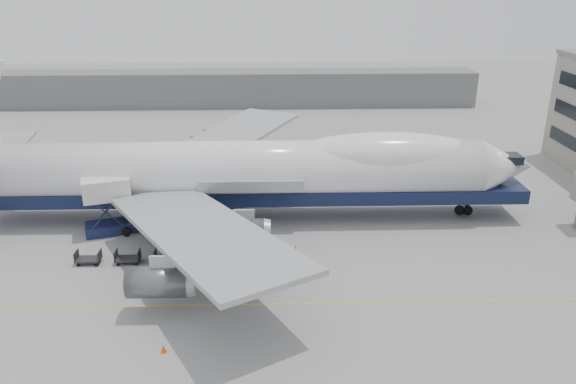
{
  "coord_description": "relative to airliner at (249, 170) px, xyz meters",
  "views": [
    {
      "loc": [
        3.19,
        -46.19,
        25.79
      ],
      "look_at": [
        4.76,
        6.0,
        5.36
      ],
      "focal_mm": 35.0,
      "sensor_mm": 36.0,
      "label": 1
    }
  ],
  "objects": [
    {
      "name": "ground",
      "position": [
        -0.64,
        -12.0,
        -5.62
      ],
      "size": [
        260.0,
        260.0,
        0.0
      ],
      "primitive_type": "plane",
      "color": "gray",
      "rests_on": "ground"
    },
    {
      "name": "apron_line",
      "position": [
        -0.64,
        -18.0,
        -5.62
      ],
      "size": [
        60.0,
        0.15,
        0.01
      ],
      "primitive_type": "cube",
      "color": "gold",
      "rests_on": "ground"
    },
    {
      "name": "hangar",
      "position": [
        -10.64,
        58.0,
        -2.12
      ],
      "size": [
        110.0,
        8.0,
        7.0
      ],
      "primitive_type": "cube",
      "color": "slate",
      "rests_on": "ground"
    },
    {
      "name": "airliner",
      "position": [
        0.0,
        0.0,
        0.0
      ],
      "size": [
        67.0,
        55.3,
        19.98
      ],
      "color": "white",
      "rests_on": "ground"
    },
    {
      "name": "catering_truck",
      "position": [
        -14.63,
        -3.48,
        -2.18
      ],
      "size": [
        5.66,
        4.58,
        6.14
      ],
      "rotation": [
        0.0,
        0.0,
        0.29
      ],
      "color": "#181E49",
      "rests_on": "ground"
    },
    {
      "name": "traffic_cone",
      "position": [
        -5.51,
        -24.09,
        -5.33
      ],
      "size": [
        0.43,
        0.43,
        0.63
      ],
      "rotation": [
        0.0,
        0.0,
        -0.15
      ],
      "color": "#DE490B",
      "rests_on": "ground"
    },
    {
      "name": "dolly_0",
      "position": [
        -14.98,
        -10.41,
        -5.09
      ],
      "size": [
        2.3,
        1.35,
        1.3
      ],
      "color": "#2D2D30",
      "rests_on": "ground"
    },
    {
      "name": "dolly_1",
      "position": [
        -11.26,
        -10.41,
        -5.09
      ],
      "size": [
        2.3,
        1.35,
        1.3
      ],
      "color": "#2D2D30",
      "rests_on": "ground"
    },
    {
      "name": "dolly_2",
      "position": [
        -7.55,
        -10.41,
        -5.09
      ],
      "size": [
        2.3,
        1.35,
        1.3
      ],
      "color": "#2D2D30",
      "rests_on": "ground"
    },
    {
      "name": "dolly_3",
      "position": [
        -3.83,
        -10.41,
        -5.09
      ],
      "size": [
        2.3,
        1.35,
        1.3
      ],
      "color": "#2D2D30",
      "rests_on": "ground"
    },
    {
      "name": "dolly_4",
      "position": [
        -0.12,
        -10.41,
        -5.09
      ],
      "size": [
        2.3,
        1.35,
        1.3
      ],
      "color": "#2D2D30",
      "rests_on": "ground"
    },
    {
      "name": "dolly_5",
      "position": [
        3.6,
        -10.41,
        -5.09
      ],
      "size": [
        2.3,
        1.35,
        1.3
      ],
      "color": "#2D2D30",
      "rests_on": "ground"
    }
  ]
}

